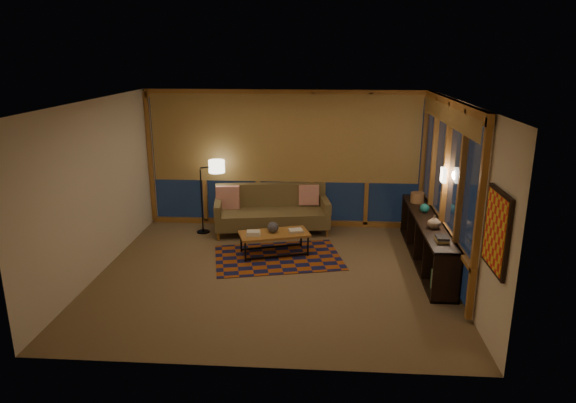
# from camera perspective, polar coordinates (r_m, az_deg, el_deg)

# --- Properties ---
(floor) EXTENTS (5.50, 5.00, 0.01)m
(floor) POSITION_cam_1_polar(r_m,az_deg,el_deg) (8.21, -1.64, -8.07)
(floor) COLOR brown
(floor) RESTS_ON ground
(ceiling) EXTENTS (5.50, 5.00, 0.01)m
(ceiling) POSITION_cam_1_polar(r_m,az_deg,el_deg) (7.51, -1.81, 11.05)
(ceiling) COLOR white
(ceiling) RESTS_ON walls
(walls) EXTENTS (5.51, 5.01, 2.70)m
(walls) POSITION_cam_1_polar(r_m,az_deg,el_deg) (7.75, -1.72, 1.06)
(walls) COLOR beige
(walls) RESTS_ON floor
(window_wall_back) EXTENTS (5.30, 0.16, 2.60)m
(window_wall_back) POSITION_cam_1_polar(r_m,az_deg,el_deg) (10.10, -0.36, 4.69)
(window_wall_back) COLOR #A56032
(window_wall_back) RESTS_ON walls
(window_wall_right) EXTENTS (0.16, 3.70, 2.60)m
(window_wall_right) POSITION_cam_1_polar(r_m,az_deg,el_deg) (8.51, 16.96, 1.75)
(window_wall_right) COLOR #A56032
(window_wall_right) RESTS_ON walls
(wall_art) EXTENTS (0.06, 0.74, 0.94)m
(wall_art) POSITION_cam_1_polar(r_m,az_deg,el_deg) (6.23, 22.11, -3.07)
(wall_art) COLOR red
(wall_art) RESTS_ON walls
(wall_sconce) EXTENTS (0.12, 0.18, 0.22)m
(wall_sconce) POSITION_cam_1_polar(r_m,az_deg,el_deg) (8.31, 16.89, 2.83)
(wall_sconce) COLOR white
(wall_sconce) RESTS_ON walls
(sofa) EXTENTS (2.28, 1.21, 0.89)m
(sofa) POSITION_cam_1_polar(r_m,az_deg,el_deg) (9.90, -1.80, -0.98)
(sofa) COLOR brown
(sofa) RESTS_ON floor
(pillow_left) EXTENTS (0.46, 0.18, 0.45)m
(pillow_left) POSITION_cam_1_polar(r_m,az_deg,el_deg) (10.03, -6.69, 0.47)
(pillow_left) COLOR red
(pillow_left) RESTS_ON sofa
(pillow_right) EXTENTS (0.40, 0.15, 0.40)m
(pillow_right) POSITION_cam_1_polar(r_m,az_deg,el_deg) (10.14, 2.33, 0.60)
(pillow_right) COLOR red
(pillow_right) RESTS_ON sofa
(area_rug) EXTENTS (2.37, 1.84, 0.01)m
(area_rug) POSITION_cam_1_polar(r_m,az_deg,el_deg) (8.82, -1.11, -6.24)
(area_rug) COLOR #8E3E10
(area_rug) RESTS_ON floor
(coffee_table) EXTENTS (1.29, 0.88, 0.39)m
(coffee_table) POSITION_cam_1_polar(r_m,az_deg,el_deg) (8.90, -1.53, -4.70)
(coffee_table) COLOR #A56032
(coffee_table) RESTS_ON floor
(book_stack_a) EXTENTS (0.26, 0.21, 0.07)m
(book_stack_a) POSITION_cam_1_polar(r_m,az_deg,el_deg) (8.73, -3.87, -3.52)
(book_stack_a) COLOR silver
(book_stack_a) RESTS_ON coffee_table
(book_stack_b) EXTENTS (0.29, 0.26, 0.05)m
(book_stack_b) POSITION_cam_1_polar(r_m,az_deg,el_deg) (8.87, 0.86, -3.23)
(book_stack_b) COLOR silver
(book_stack_b) RESTS_ON coffee_table
(ceramic_pot) EXTENTS (0.27, 0.27, 0.19)m
(ceramic_pot) POSITION_cam_1_polar(r_m,az_deg,el_deg) (8.82, -1.69, -2.86)
(ceramic_pot) COLOR black
(ceramic_pot) RESTS_ON coffee_table
(floor_lamp) EXTENTS (0.56, 0.50, 1.41)m
(floor_lamp) POSITION_cam_1_polar(r_m,az_deg,el_deg) (9.95, -9.58, 0.45)
(floor_lamp) COLOR black
(floor_lamp) RESTS_ON floor
(bookshelf) EXTENTS (0.40, 3.02, 0.75)m
(bookshelf) POSITION_cam_1_polar(r_m,az_deg,el_deg) (8.82, 15.14, -4.24)
(bookshelf) COLOR black
(bookshelf) RESTS_ON floor
(basket) EXTENTS (0.25, 0.25, 0.18)m
(basket) POSITION_cam_1_polar(r_m,az_deg,el_deg) (9.58, 14.17, 0.42)
(basket) COLOR #95643E
(basket) RESTS_ON bookshelf
(teal_bowl) EXTENTS (0.20, 0.20, 0.16)m
(teal_bowl) POSITION_cam_1_polar(r_m,az_deg,el_deg) (9.01, 14.95, -0.73)
(teal_bowl) COLOR #165E58
(teal_bowl) RESTS_ON bookshelf
(vase) EXTENTS (0.25, 0.25, 0.21)m
(vase) POSITION_cam_1_polar(r_m,az_deg,el_deg) (8.26, 15.94, -2.16)
(vase) COLOR tan
(vase) RESTS_ON bookshelf
(shelf_book_stack) EXTENTS (0.18, 0.25, 0.07)m
(shelf_book_stack) POSITION_cam_1_polar(r_m,az_deg,el_deg) (7.75, 16.74, -4.00)
(shelf_book_stack) COLOR silver
(shelf_book_stack) RESTS_ON bookshelf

